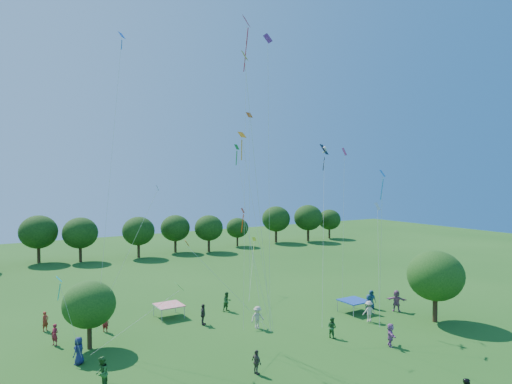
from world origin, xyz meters
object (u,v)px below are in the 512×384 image
(near_tree_north, at_px, (89,304))
(pirate_kite, at_px, (324,154))
(near_tree_east, at_px, (436,276))
(tent_blue, at_px, (354,301))
(tent_red_stripe, at_px, (169,305))
(red_high_kite, at_px, (246,72))

(near_tree_north, height_order, pirate_kite, pirate_kite)
(near_tree_north, distance_m, near_tree_east, 27.16)
(near_tree_north, xyz_separation_m, tent_blue, (21.74, -3.45, -2.09))
(near_tree_north, height_order, near_tree_east, near_tree_east)
(near_tree_north, relative_size, tent_red_stripe, 2.17)
(tent_red_stripe, bearing_deg, near_tree_east, -34.81)
(tent_red_stripe, xyz_separation_m, tent_blue, (14.43, -7.32, 0.00))
(red_high_kite, bearing_deg, near_tree_north, 152.58)
(tent_red_stripe, distance_m, red_high_kite, 20.58)
(near_tree_east, relative_size, tent_blue, 2.69)
(tent_blue, bearing_deg, tent_red_stripe, 153.09)
(near_tree_north, xyz_separation_m, red_high_kite, (9.73, -5.05, 16.30))
(near_tree_east, xyz_separation_m, tent_red_stripe, (-18.35, 12.76, -2.80))
(near_tree_north, bearing_deg, tent_red_stripe, 27.92)
(tent_blue, height_order, pirate_kite, pirate_kite)
(near_tree_east, height_order, tent_blue, near_tree_east)
(near_tree_north, distance_m, red_high_kite, 19.64)
(near_tree_east, height_order, pirate_kite, pirate_kite)
(near_tree_east, distance_m, red_high_kite, 22.61)
(near_tree_north, relative_size, tent_blue, 2.17)
(tent_blue, distance_m, red_high_kite, 22.02)
(tent_red_stripe, bearing_deg, red_high_kite, -74.84)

